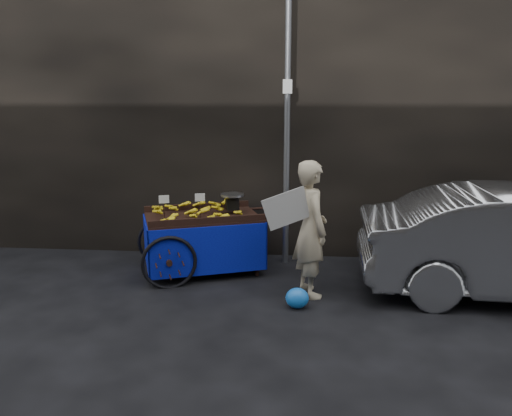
# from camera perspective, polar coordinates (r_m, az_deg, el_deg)

# --- Properties ---
(ground) EXTENTS (80.00, 80.00, 0.00)m
(ground) POSITION_cam_1_polar(r_m,az_deg,el_deg) (5.87, -0.01, -10.17)
(ground) COLOR black
(ground) RESTS_ON ground
(building_wall) EXTENTS (13.50, 2.00, 5.00)m
(building_wall) POSITION_cam_1_polar(r_m,az_deg,el_deg) (7.99, 4.58, 14.21)
(building_wall) COLOR black
(building_wall) RESTS_ON ground
(street_pole) EXTENTS (0.12, 0.10, 4.00)m
(street_pole) POSITION_cam_1_polar(r_m,az_deg,el_deg) (6.70, 3.58, 10.32)
(street_pole) COLOR slate
(street_pole) RESTS_ON ground
(banana_cart) EXTENTS (2.20, 1.53, 1.09)m
(banana_cart) POSITION_cam_1_polar(r_m,az_deg,el_deg) (6.54, -6.50, -1.59)
(banana_cart) COLOR black
(banana_cart) RESTS_ON ground
(vendor) EXTENTS (0.84, 0.68, 1.58)m
(vendor) POSITION_cam_1_polar(r_m,az_deg,el_deg) (5.75, 6.23, -2.36)
(vendor) COLOR tan
(vendor) RESTS_ON ground
(plastic_bag) EXTENTS (0.26, 0.21, 0.23)m
(plastic_bag) POSITION_cam_1_polar(r_m,az_deg,el_deg) (5.57, 4.73, -10.23)
(plastic_bag) COLOR blue
(plastic_bag) RESTS_ON ground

